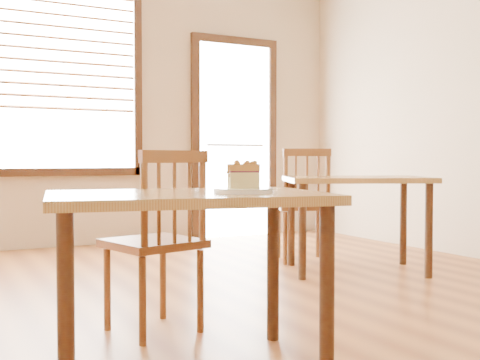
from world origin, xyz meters
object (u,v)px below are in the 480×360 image
object	(u,v)px
cafe_chair_second	(303,204)
cake_slice	(243,175)
cafe_chair_main	(158,240)
plate	(243,191)
cafe_table_second	(356,191)
cafe_table_main	(187,218)

from	to	relation	value
cafe_chair_second	cake_slice	distance (m)	2.78
cafe_chair_main	cafe_chair_second	bearing A→B (deg)	-155.29
cafe_chair_second	cake_slice	world-z (taller)	cafe_chair_second
plate	cake_slice	distance (m)	0.07
cafe_chair_main	cafe_table_second	xyz separation A→B (m)	(1.97, 0.87, 0.16)
cafe_table_main	cafe_chair_second	distance (m)	2.80
cafe_chair_second	cafe_table_main	bearing A→B (deg)	68.86
cafe_table_main	cafe_chair_main	size ratio (longest dim) A/B	1.32
cafe_chair_main	cafe_chair_second	size ratio (longest dim) A/B	0.95
cafe_table_second	plate	xyz separation A→B (m)	(-1.85, -1.59, 0.12)
cafe_table_second	cake_slice	world-z (taller)	cake_slice
cafe_table_main	plate	size ratio (longest dim) A/B	5.14
cafe_table_second	plate	distance (m)	2.44
plate	cafe_chair_second	bearing A→B (deg)	51.28
cafe_chair_main	plate	size ratio (longest dim) A/B	3.89
cafe_table_second	cake_slice	xyz separation A→B (m)	(-1.85, -1.59, 0.19)
cafe_table_main	plate	xyz separation A→B (m)	(0.19, -0.13, 0.12)
cafe_table_main	cafe_table_second	world-z (taller)	same
cafe_table_second	cake_slice	bearing A→B (deg)	-114.89
plate	cafe_table_second	bearing A→B (deg)	40.60
cafe_chair_second	cafe_chair_main	bearing A→B (deg)	60.42
cafe_chair_main	cafe_table_second	size ratio (longest dim) A/B	0.73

